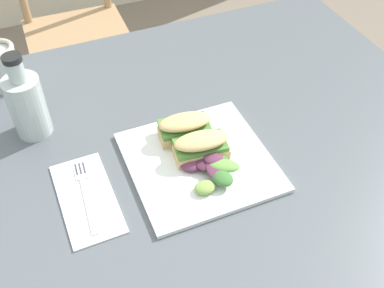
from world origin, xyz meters
name	(u,v)px	position (x,y,z in m)	size (l,w,h in m)	color
ground_plane	(175,277)	(0.00, 0.00, 0.00)	(7.60, 7.60, 0.00)	#7A6B5B
dining_table	(157,187)	(-0.06, -0.10, 0.63)	(1.42, 0.98, 0.74)	#51565B
chair_wooden_far	(76,30)	(-0.05, 0.95, 0.45)	(0.41, 0.41, 0.87)	tan
plate_lunch	(199,161)	(0.02, -0.15, 0.74)	(0.29, 0.29, 0.01)	white
sandwich_half_front	(201,146)	(0.02, -0.14, 0.78)	(0.12, 0.08, 0.06)	#DBB270
sandwich_half_back	(185,127)	(0.01, -0.08, 0.78)	(0.12, 0.08, 0.06)	#DBB270
salad_mixed_greens	(212,169)	(0.02, -0.20, 0.77)	(0.12, 0.12, 0.03)	#6B9E47
napkin_folded	(87,198)	(-0.23, -0.16, 0.74)	(0.10, 0.22, 0.00)	white
fork_on_napkin	(85,190)	(-0.23, -0.14, 0.75)	(0.03, 0.19, 0.00)	silver
bottle_cold_brew	(28,108)	(-0.29, 0.08, 0.81)	(0.08, 0.08, 0.20)	black
mason_jar_iced_tea	(3,68)	(-0.32, 0.28, 0.79)	(0.08, 0.08, 0.11)	gold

